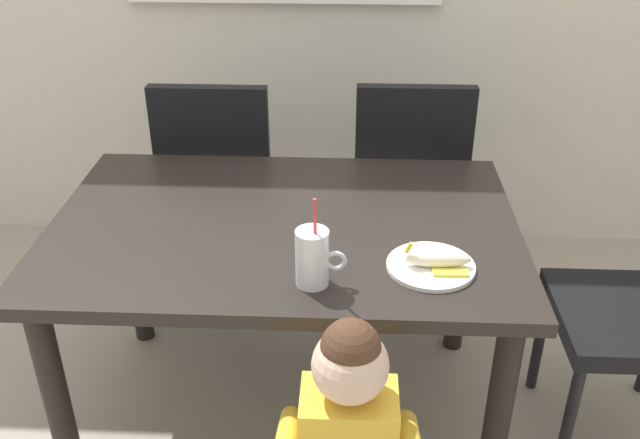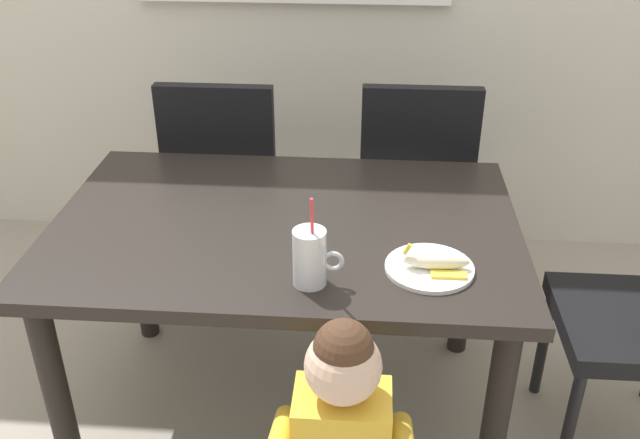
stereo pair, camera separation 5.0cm
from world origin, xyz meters
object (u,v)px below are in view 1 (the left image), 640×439
toddler_standing (348,433)px  milk_cup (313,261)px  dining_chair_right (408,181)px  dining_table (285,251)px  dining_chair_left (220,181)px  snack_plate (431,266)px  peeled_banana (438,260)px

toddler_standing → milk_cup: 0.41m
dining_chair_right → toddler_standing: dining_chair_right is taller
dining_table → toddler_standing: toddler_standing is taller
dining_chair_left → snack_plate: size_ratio=4.17×
toddler_standing → peeled_banana: (0.22, 0.36, 0.24)m
dining_table → dining_chair_left: size_ratio=1.41×
dining_chair_right → toddler_standing: size_ratio=1.15×
peeled_banana → dining_table: bearing=150.5°
dining_chair_left → dining_chair_right: 0.73m
dining_table → milk_cup: milk_cup is taller
dining_table → peeled_banana: peeled_banana is taller
dining_table → dining_chair_right: 0.81m
snack_plate → peeled_banana: (0.02, -0.01, 0.03)m
snack_plate → peeled_banana: peeled_banana is taller
dining_chair_left → toddler_standing: size_ratio=1.15×
toddler_standing → milk_cup: bearing=108.3°
dining_chair_left → peeled_banana: bearing=129.3°
toddler_standing → milk_cup: (-0.10, 0.29, 0.28)m
dining_chair_left → peeled_banana: size_ratio=5.58×
dining_table → milk_cup: bearing=-72.0°
milk_cup → snack_plate: (0.30, 0.08, -0.06)m
dining_chair_left → toddler_standing: 1.36m
dining_chair_left → milk_cup: (0.41, -0.97, 0.26)m
dining_chair_left → peeled_banana: dining_chair_left is taller
toddler_standing → snack_plate: (0.20, 0.37, 0.22)m
peeled_banana → dining_chair_right: bearing=90.3°
peeled_banana → toddler_standing: bearing=-121.3°
dining_table → dining_chair_left: bearing=115.5°
dining_table → dining_chair_right: size_ratio=1.41×
toddler_standing → peeled_banana: size_ratio=4.87×
dining_chair_left → peeled_banana: 1.18m
toddler_standing → milk_cup: size_ratio=3.33×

